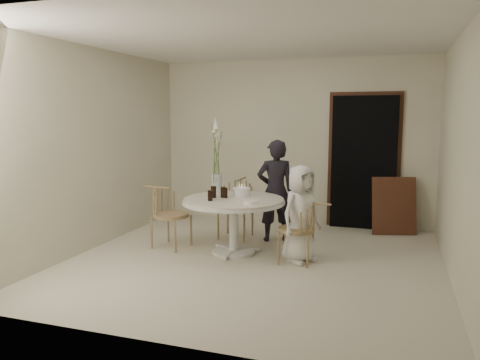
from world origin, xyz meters
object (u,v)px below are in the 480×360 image
(girl, at_px, (275,191))
(flower_vase, at_px, (217,164))
(chair_far, at_px, (238,199))
(birthday_cake, at_px, (242,192))
(chair_right, at_px, (305,224))
(boy, at_px, (301,214))
(chair_left, at_px, (164,208))
(table, at_px, (234,207))

(girl, xyz_separation_m, flower_vase, (-0.73, -0.45, 0.41))
(chair_far, relative_size, birthday_cake, 3.70)
(chair_right, xyz_separation_m, birthday_cake, (-0.92, 0.32, 0.29))
(boy, height_order, birthday_cake, boy)
(chair_right, bearing_deg, birthday_cake, -109.26)
(flower_vase, bearing_deg, girl, 31.50)
(chair_far, xyz_separation_m, chair_left, (-0.79, -0.86, -0.01))
(chair_right, bearing_deg, table, -97.28)
(boy, height_order, flower_vase, flower_vase)
(girl, bearing_deg, flower_vase, 8.87)
(chair_right, relative_size, girl, 0.53)
(birthday_cake, bearing_deg, flower_vase, 162.47)
(table, relative_size, flower_vase, 1.26)
(flower_vase, bearing_deg, chair_far, 75.47)
(table, bearing_deg, chair_right, -7.43)
(chair_left, bearing_deg, chair_far, -33.97)
(boy, xyz_separation_m, birthday_cake, (-0.85, 0.27, 0.18))
(chair_left, distance_m, boy, 1.91)
(chair_right, distance_m, girl, 1.10)
(table, xyz_separation_m, flower_vase, (-0.36, 0.33, 0.52))
(chair_far, distance_m, chair_left, 1.16)
(chair_right, bearing_deg, chair_far, -129.42)
(chair_left, distance_m, birthday_cake, 1.10)
(table, height_order, chair_far, chair_far)
(birthday_cake, bearing_deg, chair_far, 112.07)
(girl, height_order, boy, girl)
(boy, distance_m, flower_vase, 1.42)
(table, relative_size, chair_far, 1.54)
(chair_far, bearing_deg, chair_right, -39.09)
(girl, bearing_deg, chair_left, 6.74)
(chair_left, height_order, boy, boy)
(chair_right, distance_m, chair_left, 1.98)
(flower_vase, bearing_deg, table, -42.01)
(chair_far, distance_m, chair_right, 1.54)
(table, xyz_separation_m, girl, (0.36, 0.77, 0.11))
(chair_right, xyz_separation_m, boy, (-0.07, 0.05, 0.11))
(girl, xyz_separation_m, birthday_cake, (-0.32, -0.57, 0.06))
(chair_right, height_order, flower_vase, flower_vase)
(boy, bearing_deg, table, 118.95)
(table, bearing_deg, girl, 64.74)
(girl, bearing_deg, chair_right, 101.01)
(chair_far, distance_m, boy, 1.46)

